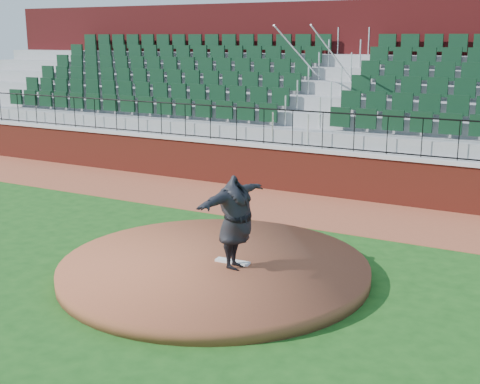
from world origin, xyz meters
name	(u,v)px	position (x,y,z in m)	size (l,w,h in m)	color
ground	(201,278)	(0.00, 0.00, 0.00)	(90.00, 90.00, 0.00)	#184915
warning_track	(314,209)	(0.00, 5.40, 0.01)	(34.00, 3.20, 0.01)	brown
field_wall	(337,175)	(0.00, 7.00, 0.60)	(34.00, 0.35, 1.20)	maroon
wall_cap	(337,152)	(0.00, 7.00, 1.25)	(34.00, 0.45, 0.10)	#B7B7B7
wall_railing	(338,132)	(0.00, 7.00, 1.80)	(34.00, 0.05, 1.00)	black
seating_stands	(370,104)	(0.00, 9.72, 2.30)	(34.00, 5.10, 4.60)	gray
concourse_wall	(396,83)	(0.00, 12.52, 2.75)	(34.00, 0.50, 5.50)	maroon
pitchers_mound	(214,268)	(0.14, 0.26, 0.12)	(5.71, 5.71, 0.25)	brown
pitching_rubber	(233,262)	(0.46, 0.39, 0.27)	(0.66, 0.16, 0.04)	white
pitcher	(236,222)	(0.64, 0.18, 1.10)	(2.10, 0.57, 1.71)	black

